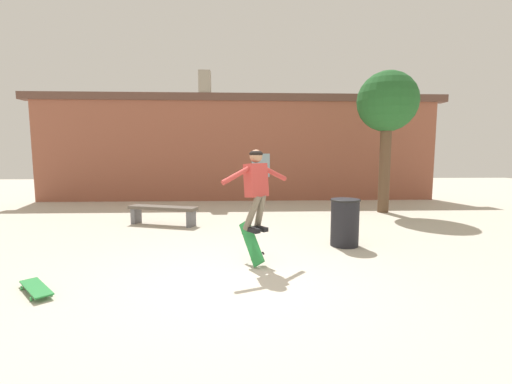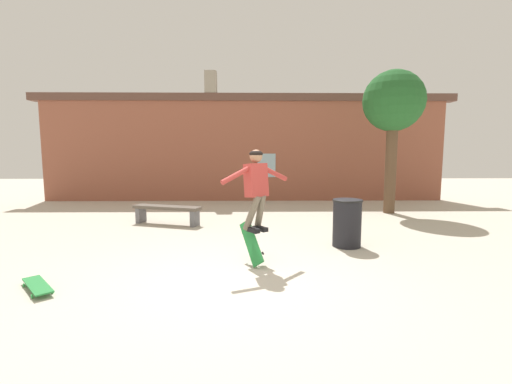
{
  "view_description": "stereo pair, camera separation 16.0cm",
  "coord_description": "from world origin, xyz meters",
  "views": [
    {
      "loc": [
        0.08,
        -4.83,
        1.83
      ],
      "look_at": [
        0.33,
        0.73,
        1.2
      ],
      "focal_mm": 24.0,
      "sensor_mm": 36.0,
      "label": 1
    },
    {
      "loc": [
        0.24,
        -4.83,
        1.83
      ],
      "look_at": [
        0.33,
        0.73,
        1.2
      ],
      "focal_mm": 24.0,
      "sensor_mm": 36.0,
      "label": 2
    }
  ],
  "objects": [
    {
      "name": "skateboard_flipping",
      "position": [
        0.25,
        0.71,
        0.36
      ],
      "size": [
        0.42,
        0.66,
        0.69
      ],
      "rotation": [
        0.0,
        0.0,
        -1.2
      ],
      "color": "#237F38"
    },
    {
      "name": "park_bench",
      "position": [
        -1.92,
        3.92,
        0.35
      ],
      "size": [
        1.85,
        0.92,
        0.48
      ],
      "rotation": [
        0.0,
        0.0,
        -0.31
      ],
      "color": "brown",
      "rests_on": "ground_plane"
    },
    {
      "name": "skateboard_resting",
      "position": [
        -2.62,
        -0.38,
        0.07
      ],
      "size": [
        0.71,
        0.74,
        0.08
      ],
      "rotation": [
        0.0,
        0.0,
        5.46
      ],
      "color": "#237F38",
      "rests_on": "ground_plane"
    },
    {
      "name": "building_backdrop",
      "position": [
        -0.01,
        8.5,
        2.1
      ],
      "size": [
        16.11,
        0.52,
        4.9
      ],
      "color": "#93513D",
      "rests_on": "ground_plane"
    },
    {
      "name": "ground_plane",
      "position": [
        0.0,
        0.0,
        0.0
      ],
      "size": [
        40.0,
        40.0,
        0.0
      ],
      "primitive_type": "plane",
      "color": "beige"
    },
    {
      "name": "trash_bin",
      "position": [
        2.14,
        1.74,
        0.49
      ],
      "size": [
        0.59,
        0.59,
        0.94
      ],
      "color": "black",
      "rests_on": "ground_plane"
    },
    {
      "name": "skater",
      "position": [
        0.33,
        0.73,
        1.34
      ],
      "size": [
        1.12,
        0.86,
        1.35
      ],
      "rotation": [
        0.0,
        0.0,
        -0.93
      ],
      "color": "#B23833"
    },
    {
      "name": "tree_right",
      "position": [
        4.52,
        5.54,
        3.29
      ],
      "size": [
        1.8,
        1.8,
        4.29
      ],
      "color": "brown",
      "rests_on": "ground_plane"
    }
  ]
}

